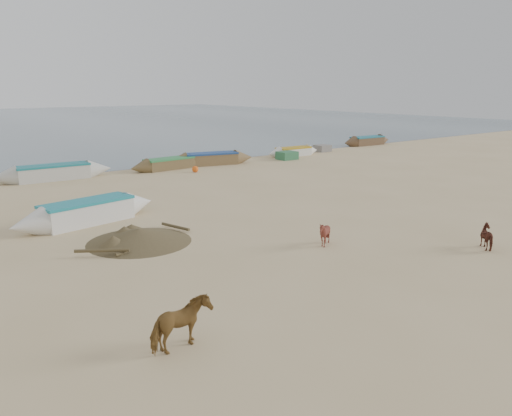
{
  "coord_description": "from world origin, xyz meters",
  "views": [
    {
      "loc": [
        -11.7,
        -11.39,
        5.68
      ],
      "look_at": [
        0.0,
        4.0,
        1.0
      ],
      "focal_mm": 35.0,
      "sensor_mm": 36.0,
      "label": 1
    }
  ],
  "objects_px": {
    "calf_right": "(490,237)",
    "near_canoe": "(88,212)",
    "cow_adult": "(181,325)",
    "calf_front": "(324,234)"
  },
  "relations": [
    {
      "from": "calf_front",
      "to": "near_canoe",
      "type": "height_order",
      "value": "near_canoe"
    },
    {
      "from": "cow_adult",
      "to": "calf_right",
      "type": "height_order",
      "value": "cow_adult"
    },
    {
      "from": "calf_front",
      "to": "calf_right",
      "type": "distance_m",
      "value": 5.94
    },
    {
      "from": "calf_right",
      "to": "near_canoe",
      "type": "bearing_deg",
      "value": 54.6
    },
    {
      "from": "cow_adult",
      "to": "calf_right",
      "type": "relative_size",
      "value": 1.61
    },
    {
      "from": "calf_right",
      "to": "cow_adult",
      "type": "bearing_deg",
      "value": 102.3
    },
    {
      "from": "cow_adult",
      "to": "near_canoe",
      "type": "relative_size",
      "value": 0.21
    },
    {
      "from": "calf_right",
      "to": "near_canoe",
      "type": "distance_m",
      "value": 16.02
    },
    {
      "from": "calf_right",
      "to": "near_canoe",
      "type": "xyz_separation_m",
      "value": [
        -10.38,
        12.2,
        0.07
      ]
    },
    {
      "from": "near_canoe",
      "to": "calf_front",
      "type": "bearing_deg",
      "value": -66.16
    }
  ]
}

